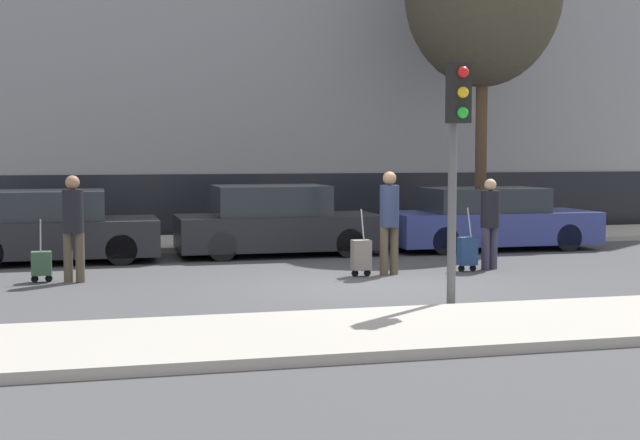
# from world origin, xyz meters

# --- Properties ---
(ground_plane) EXTENTS (80.00, 80.00, 0.00)m
(ground_plane) POSITION_xyz_m (0.00, 0.00, 0.00)
(ground_plane) COLOR #424244
(sidewalk_near) EXTENTS (28.00, 2.50, 0.12)m
(sidewalk_near) POSITION_xyz_m (0.00, -3.75, 0.06)
(sidewalk_near) COLOR #A39E93
(sidewalk_near) RESTS_ON ground_plane
(sidewalk_far) EXTENTS (28.00, 3.00, 0.12)m
(sidewalk_far) POSITION_xyz_m (0.00, 7.00, 0.06)
(sidewalk_far) COLOR #A39E93
(sidewalk_far) RESTS_ON ground_plane
(parked_car_0) EXTENTS (3.90, 1.88, 1.41)m
(parked_car_0) POSITION_xyz_m (-5.00, 4.58, 0.66)
(parked_car_0) COLOR black
(parked_car_0) RESTS_ON ground_plane
(parked_car_1) EXTENTS (4.24, 1.83, 1.47)m
(parked_car_1) POSITION_xyz_m (-0.53, 4.71, 0.68)
(parked_car_1) COLOR black
(parked_car_1) RESTS_ON ground_plane
(parked_car_2) EXTENTS (4.63, 1.82, 1.37)m
(parked_car_2) POSITION_xyz_m (4.28, 4.62, 0.65)
(parked_car_2) COLOR navy
(parked_car_2) RESTS_ON ground_plane
(pedestrian_left) EXTENTS (0.34, 0.34, 1.78)m
(pedestrian_left) POSITION_xyz_m (-4.58, 1.64, 1.02)
(pedestrian_left) COLOR #4C4233
(pedestrian_left) RESTS_ON ground_plane
(trolley_left) EXTENTS (0.34, 0.29, 1.06)m
(trolley_left) POSITION_xyz_m (-5.11, 1.79, 0.32)
(trolley_left) COLOR #335138
(trolley_left) RESTS_ON ground_plane
(pedestrian_center) EXTENTS (0.35, 0.34, 1.83)m
(pedestrian_center) POSITION_xyz_m (0.80, 1.23, 1.05)
(pedestrian_center) COLOR #4C4233
(pedestrian_center) RESTS_ON ground_plane
(trolley_center) EXTENTS (0.34, 0.29, 1.18)m
(trolley_center) POSITION_xyz_m (0.25, 1.14, 0.38)
(trolley_center) COLOR slate
(trolley_center) RESTS_ON ground_plane
(pedestrian_right) EXTENTS (0.34, 0.34, 1.68)m
(pedestrian_right) POSITION_xyz_m (2.83, 1.46, 0.95)
(pedestrian_right) COLOR #383347
(pedestrian_right) RESTS_ON ground_plane
(trolley_right) EXTENTS (0.34, 0.29, 1.17)m
(trolley_right) POSITION_xyz_m (2.31, 1.28, 0.37)
(trolley_right) COLOR navy
(trolley_right) RESTS_ON ground_plane
(traffic_light) EXTENTS (0.28, 0.47, 3.35)m
(traffic_light) POSITION_xyz_m (0.52, -2.37, 2.40)
(traffic_light) COLOR #515154
(traffic_light) RESTS_ON ground_plane
(parked_bicycle) EXTENTS (1.77, 0.06, 0.96)m
(parked_bicycle) POSITION_xyz_m (-0.75, 6.84, 0.49)
(parked_bicycle) COLOR black
(parked_bicycle) RESTS_ON sidewalk_far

